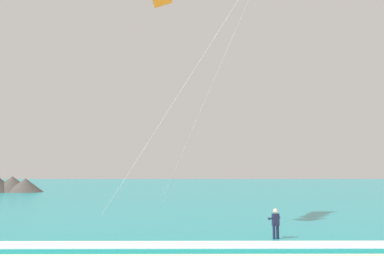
% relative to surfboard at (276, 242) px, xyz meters
% --- Properties ---
extents(sea, '(200.00, 120.00, 0.20)m').
position_rel_surfboard_xyz_m(sea, '(5.76, 57.27, 0.07)').
color(sea, teal).
rests_on(sea, ground).
extents(surfboard, '(0.76, 1.46, 0.09)m').
position_rel_surfboard_xyz_m(surfboard, '(0.00, 0.00, 0.00)').
color(surfboard, '#E04C38').
rests_on(surfboard, ground).
extents(kitesurfer, '(0.60, 0.60, 1.69)m').
position_rel_surfboard_xyz_m(kitesurfer, '(-0.00, 0.02, 0.91)').
color(kitesurfer, '#191E38').
rests_on(kitesurfer, ground).
extents(headland_left, '(12.55, 8.53, 3.54)m').
position_rel_surfboard_xyz_m(headland_left, '(-32.03, 42.28, 1.50)').
color(headland_left, '#47423D').
rests_on(headland_left, ground).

